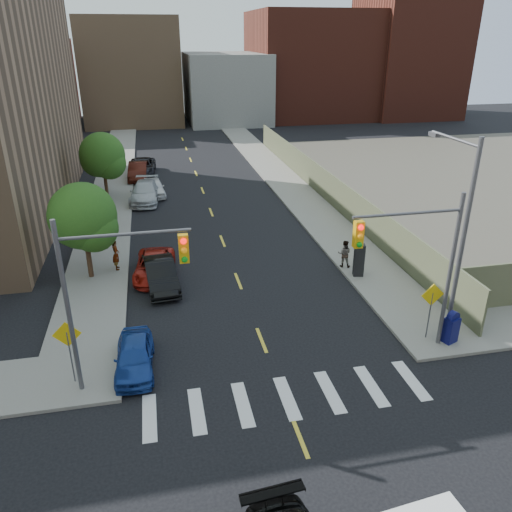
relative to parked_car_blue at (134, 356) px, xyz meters
name	(u,v)px	position (x,y,z in m)	size (l,w,h in m)	color
ground	(318,484)	(5.50, -7.00, -0.64)	(160.00, 160.00, 0.00)	black
sidewalk_nw	(116,168)	(-2.25, 34.50, -0.57)	(3.50, 73.00, 0.15)	gray
sidewalk_ne	(265,161)	(13.25, 34.50, -0.57)	(3.50, 73.00, 0.15)	gray
fence_north	(322,183)	(15.10, 21.00, 0.61)	(0.12, 44.00, 2.50)	#656748
gravel_lot	(499,179)	(33.50, 23.00, -0.61)	(36.00, 42.00, 0.06)	#595447
bg_bldg_west	(18,85)	(-16.50, 63.00, 5.36)	(14.00, 18.00, 12.00)	#592319
bg_bldg_midwest	(132,71)	(-0.50, 65.00, 6.86)	(14.00, 16.00, 15.00)	#8C6B4C
bg_bldg_center	(226,88)	(13.50, 63.00, 4.36)	(12.00, 16.00, 10.00)	gray
bg_bldg_east	(309,65)	(27.50, 65.00, 7.36)	(18.00, 18.00, 16.00)	#592319
bg_bldg_fareast	(407,58)	(43.50, 63.00, 8.36)	(14.00, 16.00, 18.00)	#592319
smokestack	(434,25)	(47.50, 63.00, 13.36)	(1.80, 1.80, 28.00)	#8C6B4C
signal_nw	(109,283)	(-0.48, -1.00, 3.88)	(4.59, 0.30, 7.00)	#59595E
signal_ne	(419,254)	(11.48, -1.00, 3.88)	(4.59, 0.30, 7.00)	#59595E
streetlight_ne	(459,226)	(13.70, -0.10, 4.58)	(0.25, 3.70, 9.00)	#59595E
warn_sign_nw	(68,341)	(-2.30, -0.50, 1.35)	(1.06, 0.06, 2.83)	#59595E
warn_sign_ne	(432,301)	(12.70, -0.50, 1.35)	(1.06, 0.06, 2.83)	#59595E
warn_sign_midwest	(97,221)	(-2.30, 13.00, 1.35)	(1.06, 0.06, 2.83)	#59595E
tree_west_near	(83,220)	(-2.50, 9.05, 2.83)	(3.66, 3.64, 5.52)	#332114
tree_west_far	(103,158)	(-2.50, 24.05, 2.83)	(3.66, 3.64, 5.52)	#332114
parked_car_blue	(134,356)	(0.00, 0.00, 0.00)	(1.52, 3.78, 1.29)	navy
parked_car_black	(161,274)	(1.30, 7.22, 0.10)	(1.57, 4.49, 1.48)	black
parked_car_red	(155,266)	(1.00, 8.56, -0.01)	(2.11, 4.59, 1.27)	#A11910
parked_car_silver	(145,192)	(0.59, 22.82, 0.15)	(2.22, 5.45, 1.58)	#B1B5B9
parked_car_white	(154,187)	(1.30, 24.37, 0.08)	(1.71, 4.25, 1.45)	silver
parked_car_maroon	(138,171)	(0.00, 29.93, 0.15)	(1.67, 4.79, 1.58)	#3D130C
parked_car_grey	(142,167)	(0.37, 31.89, 0.10)	(2.45, 5.32, 1.48)	black
mailbox	(451,327)	(13.53, -1.00, 0.24)	(0.75, 0.67, 1.50)	#0D1051
payphone	(359,260)	(12.16, 6.04, 0.43)	(0.55, 0.45, 1.85)	black
pedestrian_west	(116,255)	(-1.11, 9.68, 0.40)	(0.65, 0.43, 1.78)	gray
pedestrian_east	(344,254)	(11.80, 7.31, 0.31)	(0.78, 0.61, 1.61)	gray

